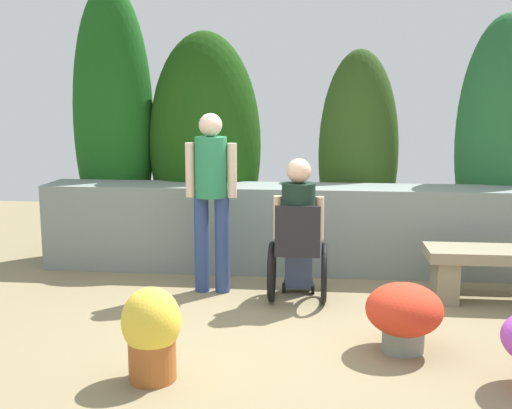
{
  "coord_description": "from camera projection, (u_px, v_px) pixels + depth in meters",
  "views": [
    {
      "loc": [
        0.35,
        -4.86,
        1.9
      ],
      "look_at": [
        -0.25,
        1.1,
        0.85
      ],
      "focal_mm": 44.69,
      "sensor_mm": 36.0,
      "label": 1
    }
  ],
  "objects": [
    {
      "name": "flower_pot_terracotta_by_wall",
      "position": [
        152.0,
        332.0,
        4.23
      ],
      "size": [
        0.4,
        0.4,
        0.64
      ],
      "color": "#AA5A27",
      "rests_on": "ground"
    },
    {
      "name": "flower_pot_red_accent",
      "position": [
        404.0,
        314.0,
        4.71
      ],
      "size": [
        0.57,
        0.57,
        0.52
      ],
      "color": "gray",
      "rests_on": "ground"
    },
    {
      "name": "person_standing_companion",
      "position": [
        211.0,
        190.0,
        6.02
      ],
      "size": [
        0.49,
        0.3,
        1.72
      ],
      "rotation": [
        0.0,
        0.0,
        0.19
      ],
      "color": "navy",
      "rests_on": "ground"
    },
    {
      "name": "ground_plane",
      "position": [
        273.0,
        332.0,
        5.13
      ],
      "size": [
        11.69,
        11.69,
        0.0
      ],
      "primitive_type": "plane",
      "color": "#837553"
    },
    {
      "name": "stone_bench",
      "position": [
        508.0,
        267.0,
        5.83
      ],
      "size": [
        1.48,
        0.48,
        0.5
      ],
      "rotation": [
        0.0,
        0.0,
        0.06
      ],
      "color": "gray",
      "rests_on": "ground"
    },
    {
      "name": "stone_retaining_wall",
      "position": [
        286.0,
        228.0,
        6.87
      ],
      "size": [
        5.24,
        0.6,
        0.93
      ],
      "primitive_type": "cube",
      "color": "gray",
      "rests_on": "ground"
    },
    {
      "name": "person_in_wheelchair",
      "position": [
        298.0,
        235.0,
        5.82
      ],
      "size": [
        0.53,
        0.66,
        1.33
      ],
      "rotation": [
        0.0,
        0.0,
        -0.18
      ],
      "color": "black",
      "rests_on": "ground"
    },
    {
      "name": "hedge_backdrop",
      "position": [
        279.0,
        140.0,
        7.33
      ],
      "size": [
        5.43,
        0.99,
        3.16
      ],
      "color": "#185217",
      "rests_on": "ground"
    }
  ]
}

